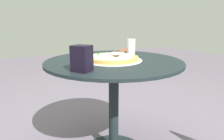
# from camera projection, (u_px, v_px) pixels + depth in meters

# --- Properties ---
(patio_table) EXTENTS (0.92, 0.92, 0.74)m
(patio_table) POSITION_uv_depth(u_px,v_px,m) (114.00, 88.00, 1.37)
(patio_table) COLOR black
(patio_table) RESTS_ON ground
(pizza_on_tray) EXTENTS (0.40, 0.40, 0.05)m
(pizza_on_tray) POSITION_uv_depth(u_px,v_px,m) (112.00, 58.00, 1.32)
(pizza_on_tray) COLOR silver
(pizza_on_tray) RESTS_ON patio_table
(pizza_server) EXTENTS (0.15, 0.20, 0.02)m
(pizza_server) POSITION_uv_depth(u_px,v_px,m) (120.00, 52.00, 1.35)
(pizza_server) COLOR silver
(pizza_server) RESTS_ON pizza_on_tray
(drinking_cup) EXTENTS (0.07, 0.07, 0.12)m
(drinking_cup) POSITION_uv_depth(u_px,v_px,m) (131.00, 47.00, 1.56)
(drinking_cup) COLOR silver
(drinking_cup) RESTS_ON patio_table
(napkin_dispenser) EXTENTS (0.12, 0.12, 0.14)m
(napkin_dispenser) POSITION_uv_depth(u_px,v_px,m) (82.00, 58.00, 1.01)
(napkin_dispenser) COLOR black
(napkin_dispenser) RESTS_ON patio_table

